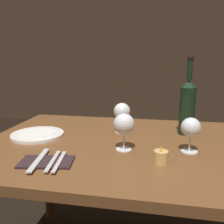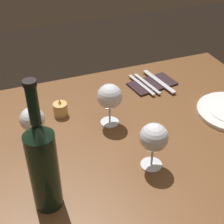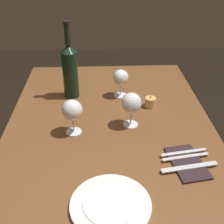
# 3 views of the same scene
# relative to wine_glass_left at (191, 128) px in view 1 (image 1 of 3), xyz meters

# --- Properties ---
(dining_table) EXTENTS (1.30, 0.90, 0.74)m
(dining_table) POSITION_rel_wine_glass_left_xyz_m (0.27, -0.06, -0.19)
(dining_table) COLOR brown
(dining_table) RESTS_ON ground
(wine_glass_left) EXTENTS (0.08, 0.08, 0.14)m
(wine_glass_left) POSITION_rel_wine_glass_left_xyz_m (0.00, 0.00, 0.00)
(wine_glass_left) COLOR white
(wine_glass_left) RESTS_ON dining_table
(wine_glass_right) EXTENTS (0.09, 0.09, 0.15)m
(wine_glass_right) POSITION_rel_wine_glass_left_xyz_m (0.27, 0.03, 0.01)
(wine_glass_right) COLOR white
(wine_glass_right) RESTS_ON dining_table
(wine_glass_centre) EXTENTS (0.09, 0.09, 0.15)m
(wine_glass_centre) POSITION_rel_wine_glass_left_xyz_m (0.31, -0.22, 0.01)
(wine_glass_centre) COLOR white
(wine_glass_centre) RESTS_ON dining_table
(wine_bottle) EXTENTS (0.08, 0.08, 0.38)m
(wine_bottle) POSITION_rel_wine_glass_left_xyz_m (-0.01, -0.25, 0.04)
(wine_bottle) COLOR black
(wine_bottle) RESTS_ON dining_table
(votive_candle) EXTENTS (0.05, 0.05, 0.07)m
(votive_candle) POSITION_rel_wine_glass_left_xyz_m (0.11, 0.14, -0.08)
(votive_candle) COLOR #DBB266
(votive_candle) RESTS_ON dining_table
(dinner_plate) EXTENTS (0.25, 0.25, 0.02)m
(dinner_plate) POSITION_rel_wine_glass_left_xyz_m (0.71, -0.08, -0.09)
(dinner_plate) COLOR white
(dinner_plate) RESTS_ON dining_table
(folded_napkin) EXTENTS (0.20, 0.14, 0.01)m
(folded_napkin) POSITION_rel_wine_glass_left_xyz_m (0.52, 0.21, -0.10)
(folded_napkin) COLOR #2D1E23
(folded_napkin) RESTS_ON dining_table
(fork_inner) EXTENTS (0.04, 0.18, 0.00)m
(fork_inner) POSITION_rel_wine_glass_left_xyz_m (0.50, 0.21, -0.09)
(fork_inner) COLOR silver
(fork_inner) RESTS_ON folded_napkin
(fork_outer) EXTENTS (0.04, 0.18, 0.00)m
(fork_outer) POSITION_rel_wine_glass_left_xyz_m (0.47, 0.21, -0.09)
(fork_outer) COLOR silver
(fork_outer) RESTS_ON folded_napkin
(table_knife) EXTENTS (0.05, 0.21, 0.00)m
(table_knife) POSITION_rel_wine_glass_left_xyz_m (0.55, 0.21, -0.09)
(table_knife) COLOR silver
(table_knife) RESTS_ON folded_napkin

